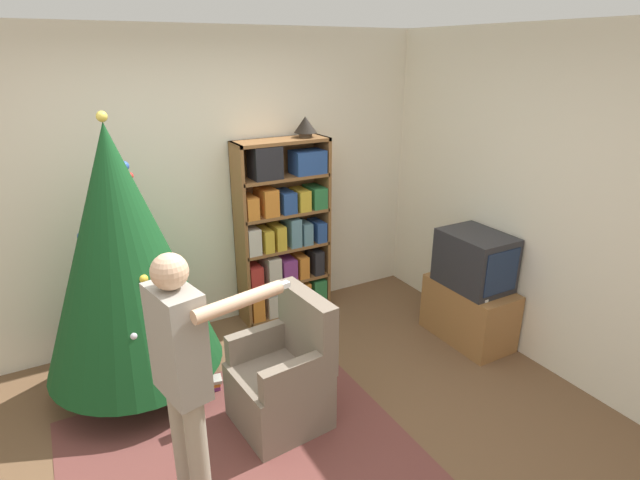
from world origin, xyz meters
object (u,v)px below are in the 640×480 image
Objects in this scene: christmas_tree at (122,253)px; table_lamp at (305,125)px; standing_person at (183,369)px; armchair at (284,380)px; television at (475,260)px; bookshelf at (284,235)px.

christmas_tree reaches higher than table_lamp.
christmas_tree is 1.34× the size of standing_person.
armchair is 0.60× the size of standing_person.
standing_person is at bearing -87.05° from christmas_tree.
television is 0.38× the size of standing_person.
armchair is 1.01m from standing_person.
television is (1.20, -1.21, -0.06)m from bookshelf.
armchair is (-0.66, -1.37, -0.49)m from bookshelf.
television is at bearing 89.96° from standing_person.
bookshelf reaches higher than standing_person.
christmas_tree is (-1.45, -0.50, 0.29)m from bookshelf.
bookshelf is at bearing 134.94° from television.
bookshelf is 1.00m from table_lamp.
table_lamp is at bearing 1.71° from bookshelf.
bookshelf is 2.25m from standing_person.
table_lamp is (-0.96, 1.21, 1.03)m from television.
christmas_tree reaches higher than armchair.
television is 0.63× the size of armchair.
bookshelf is at bearing 18.92° from christmas_tree.
table_lamp reaches higher than standing_person.
bookshelf is 2.89× the size of television.
standing_person is at bearing -132.62° from table_lamp.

